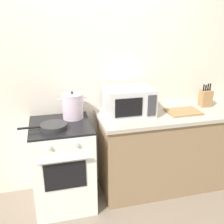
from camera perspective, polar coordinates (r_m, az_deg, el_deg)
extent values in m
cube|color=silver|center=(2.96, 0.58, 7.16)|extent=(4.40, 0.10, 2.50)
cube|color=#8C7051|center=(3.15, 12.94, -8.35)|extent=(1.64, 0.56, 0.88)
cube|color=#ADA393|center=(2.96, 13.63, -0.50)|extent=(1.70, 0.60, 0.04)
cube|color=white|center=(2.83, -10.59, -11.44)|extent=(0.60, 0.60, 0.90)
cube|color=black|center=(2.62, -11.23, -2.83)|extent=(0.60, 0.60, 0.02)
cube|color=black|center=(2.53, -10.16, -13.62)|extent=(0.39, 0.01, 0.28)
cylinder|color=silver|center=(2.42, -10.38, -10.41)|extent=(0.48, 0.02, 0.02)
cylinder|color=silver|center=(2.36, -13.54, -7.52)|extent=(0.04, 0.02, 0.04)
cylinder|color=silver|center=(2.37, -7.72, -7.00)|extent=(0.04, 0.02, 0.04)
cylinder|color=silver|center=(2.71, -8.58, 1.18)|extent=(0.21, 0.21, 0.25)
cylinder|color=silver|center=(2.67, -8.73, 3.82)|extent=(0.22, 0.22, 0.01)
sphere|color=black|center=(2.66, -8.75, 4.23)|extent=(0.03, 0.03, 0.03)
cylinder|color=silver|center=(2.67, -11.37, 2.71)|extent=(0.05, 0.01, 0.01)
cylinder|color=silver|center=(2.70, -6.00, 3.15)|extent=(0.05, 0.01, 0.01)
cylinder|color=#28282B|center=(2.51, -12.61, -3.11)|extent=(0.25, 0.25, 0.05)
cylinder|color=black|center=(2.51, -17.76, -3.33)|extent=(0.20, 0.02, 0.02)
cube|color=silver|center=(2.76, 3.72, 2.28)|extent=(0.50, 0.36, 0.30)
cube|color=black|center=(2.58, 3.70, 0.96)|extent=(0.28, 0.01, 0.19)
cube|color=#38383D|center=(2.66, 8.73, 1.38)|extent=(0.09, 0.01, 0.22)
cube|color=#997047|center=(2.97, 15.33, 0.06)|extent=(0.36, 0.26, 0.02)
cube|color=#997047|center=(3.24, 19.78, 2.83)|extent=(0.13, 0.10, 0.19)
cylinder|color=black|center=(3.19, 19.42, 5.05)|extent=(0.02, 0.02, 0.07)
cylinder|color=black|center=(3.20, 19.83, 5.01)|extent=(0.02, 0.02, 0.07)
cylinder|color=black|center=(3.22, 20.27, 5.14)|extent=(0.02, 0.02, 0.08)
cylinder|color=black|center=(3.23, 20.68, 5.16)|extent=(0.02, 0.02, 0.08)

